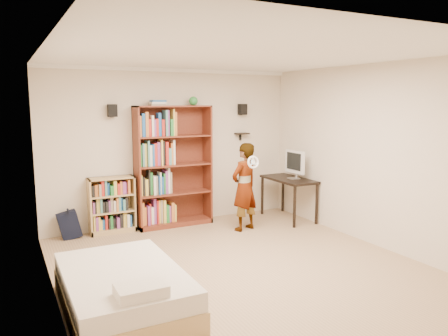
{
  "coord_description": "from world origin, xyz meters",
  "views": [
    {
      "loc": [
        -2.67,
        -4.69,
        2.14
      ],
      "look_at": [
        0.04,
        0.6,
        1.24
      ],
      "focal_mm": 35.0,
      "sensor_mm": 36.0,
      "label": 1
    }
  ],
  "objects_px": {
    "daybed": "(123,285)",
    "person": "(244,187)",
    "low_bookshelf": "(112,205)",
    "computer_desk": "(288,199)",
    "tall_bookshelf": "(174,166)"
  },
  "relations": [
    {
      "from": "tall_bookshelf",
      "to": "person",
      "type": "relative_size",
      "value": 1.41
    },
    {
      "from": "computer_desk",
      "to": "daybed",
      "type": "bearing_deg",
      "value": -149.37
    },
    {
      "from": "daybed",
      "to": "person",
      "type": "relative_size",
      "value": 1.21
    },
    {
      "from": "tall_bookshelf",
      "to": "daybed",
      "type": "xyz_separation_m",
      "value": [
        -1.59,
        -2.71,
        -0.77
      ]
    },
    {
      "from": "low_bookshelf",
      "to": "daybed",
      "type": "distance_m",
      "value": 2.82
    },
    {
      "from": "low_bookshelf",
      "to": "daybed",
      "type": "bearing_deg",
      "value": -100.79
    },
    {
      "from": "low_bookshelf",
      "to": "computer_desk",
      "type": "relative_size",
      "value": 0.83
    },
    {
      "from": "low_bookshelf",
      "to": "computer_desk",
      "type": "xyz_separation_m",
      "value": [
        3.08,
        -0.63,
        -0.08
      ]
    },
    {
      "from": "tall_bookshelf",
      "to": "person",
      "type": "height_order",
      "value": "tall_bookshelf"
    },
    {
      "from": "low_bookshelf",
      "to": "computer_desk",
      "type": "distance_m",
      "value": 3.14
    },
    {
      "from": "low_bookshelf",
      "to": "person",
      "type": "relative_size",
      "value": 0.63
    },
    {
      "from": "daybed",
      "to": "computer_desk",
      "type": "bearing_deg",
      "value": 30.63
    },
    {
      "from": "tall_bookshelf",
      "to": "person",
      "type": "distance_m",
      "value": 1.28
    },
    {
      "from": "low_bookshelf",
      "to": "person",
      "type": "height_order",
      "value": "person"
    },
    {
      "from": "person",
      "to": "computer_desk",
      "type": "bearing_deg",
      "value": 174.25
    }
  ]
}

